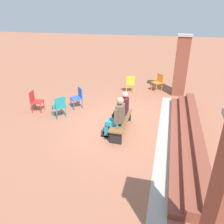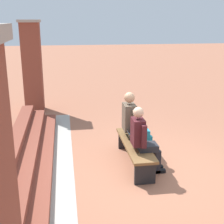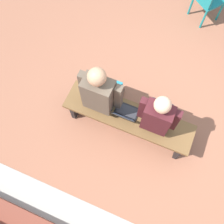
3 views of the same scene
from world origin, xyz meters
name	(u,v)px [view 3 (image 3 of 3)]	position (x,y,z in m)	size (l,w,h in m)	color
ground_plane	(153,130)	(0.00, 0.00, 0.00)	(60.00, 60.00, 0.00)	#9E6047
concrete_strip	(87,220)	(0.38, 1.51, 0.00)	(7.09, 0.40, 0.01)	#A8A399
bench	(128,118)	(0.38, 0.10, 0.35)	(1.80, 0.44, 0.45)	brown
person_student	(158,114)	(0.02, 0.03, 0.69)	(0.50, 0.64, 1.28)	#232328
person_adult	(103,91)	(0.78, 0.03, 0.73)	(0.56, 0.71, 1.38)	teal
laptop	(125,114)	(0.42, 0.11, 0.50)	(0.32, 0.29, 0.21)	black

